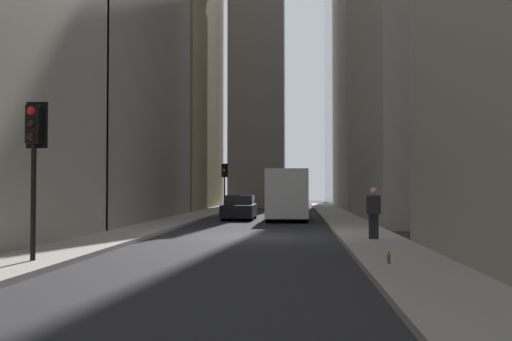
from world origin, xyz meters
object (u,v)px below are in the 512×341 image
Objects in this scene: sedan_black at (239,208)px; delivery_truck at (288,195)px; traffic_light_midblock at (224,176)px; pedestrian at (374,211)px; traffic_light_foreground at (34,143)px; discarded_bottle at (389,259)px.

delivery_truck is at bearing -105.13° from sedan_black.
traffic_light_midblock reaches higher than delivery_truck.
traffic_light_midblock is 2.16× the size of pedestrian.
pedestrian is at bearing -157.93° from sedan_black.
traffic_light_foreground reaches higher than traffic_light_midblock.
traffic_light_midblock is 13.62× the size of discarded_bottle.
traffic_light_midblock is 29.28m from pedestrian.
traffic_light_midblock is at bearing 20.55° from delivery_truck.
discarded_bottle is (-34.54, -7.93, -2.59)m from traffic_light_midblock.
pedestrian is (-13.75, -3.08, -0.39)m from delivery_truck.
discarded_bottle is (-6.56, 0.49, -0.82)m from pedestrian.
traffic_light_midblock is at bearing 16.74° from pedestrian.
traffic_light_midblock reaches higher than pedestrian.
sedan_black is 21.33m from traffic_light_foreground.
pedestrian reaches higher than discarded_bottle.
sedan_black is 1.17× the size of traffic_light_midblock.
traffic_light_foreground is 13.80× the size of discarded_bottle.
sedan_black is 13.89m from traffic_light_midblock.
pedestrian is 6.31× the size of discarded_bottle.
traffic_light_midblock is at bearing 12.93° from discarded_bottle.
delivery_truck is 15.27m from traffic_light_midblock.
discarded_bottle is (-0.04, -8.18, -2.62)m from traffic_light_foreground.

